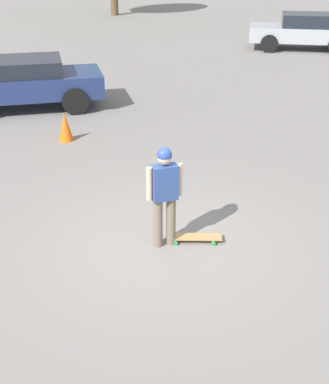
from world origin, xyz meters
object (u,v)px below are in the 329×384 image
Objects in this scene: car_parked_far at (303,31)px; traffic_cone at (65,127)px; skateboard at (194,237)px; person at (164,190)px; car_parked_near at (24,82)px.

car_parked_far is 13.75m from traffic_cone.
skateboard is 0.20× the size of car_parked_far.
person is at bearing 79.41° from car_parked_far.
car_parked_far reaches higher than car_parked_near.
traffic_cone is (-3.48, 3.87, -0.59)m from person.
person is at bearing -48.01° from traffic_cone.
car_parked_near is 3.05m from traffic_cone.
car_parked_far is at bearing 50.87° from person.
car_parked_near is 1.02× the size of car_parked_far.
person reaches higher than traffic_cone.
skateboard is 1.32× the size of traffic_cone.
traffic_cone is (-4.73, -12.91, -0.43)m from car_parked_far.
traffic_cone is (2.18, -2.09, -0.40)m from car_parked_near.
skateboard is at bearing 80.80° from car_parked_far.
traffic_cone is at bearing 97.13° from person.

